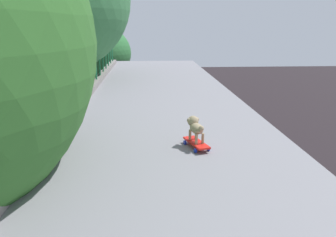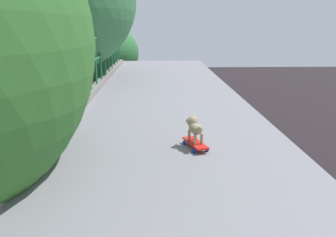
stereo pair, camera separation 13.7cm
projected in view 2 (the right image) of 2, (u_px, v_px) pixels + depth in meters
city_bus at (9, 122)px, 20.80m from camera, size 2.62×11.67×3.19m
roadside_tree_far at (52, 4)px, 9.61m from camera, size 4.74×4.74×10.31m
roadside_tree_farthest at (102, 55)px, 17.97m from camera, size 3.85×3.85×7.62m
toy_skateboard at (195, 143)px, 4.46m from camera, size 0.31×0.53×0.08m
small_dog at (194, 127)px, 4.45m from camera, size 0.23×0.37×0.32m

